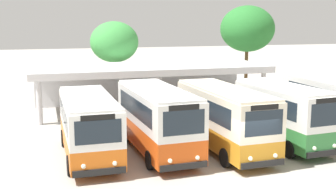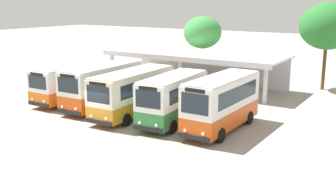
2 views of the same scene
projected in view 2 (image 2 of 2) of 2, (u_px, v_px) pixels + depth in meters
The scene contains 13 objects.
ground_plane at pixel (88, 131), 25.86m from camera, with size 180.00×180.00×0.00m, color #A39E93.
city_bus_nearest_orange at pixel (73, 81), 33.25m from camera, with size 2.54×7.57×3.08m.
city_bus_second_in_row at pixel (103, 84), 31.23m from camera, with size 2.72×7.79×3.35m.
city_bus_middle_cream at pixel (133, 91), 28.96m from camera, with size 2.66×8.02×3.30m.
city_bus_fourth_amber at pixel (173, 97), 27.11m from camera, with size 2.68×6.89×3.31m.
city_bus_fifth_blue at pixel (222, 101), 25.61m from camera, with size 2.34×7.29×3.52m.
terminal_canopy at pixel (198, 59), 39.20m from camera, with size 17.50×6.49×3.40m.
waiting_chair_end_by_column at pixel (186, 82), 38.82m from camera, with size 0.46×0.46×0.86m.
waiting_chair_second_from_end at pixel (193, 83), 38.54m from camera, with size 0.46×0.46×0.86m.
waiting_chair_middle_seat at pixel (199, 84), 38.19m from camera, with size 0.46×0.46×0.86m.
waiting_chair_fourth_seat at pixel (206, 85), 37.78m from camera, with size 0.46×0.46×0.86m.
roadside_tree_behind_canopy at pixel (203, 33), 43.25m from camera, with size 4.09×4.09×6.67m.
roadside_tree_east_of_canopy at pixel (328, 26), 36.80m from camera, with size 5.09×5.09×8.13m.
Camera 2 is at (17.75, -17.90, 8.13)m, focal length 42.72 mm.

